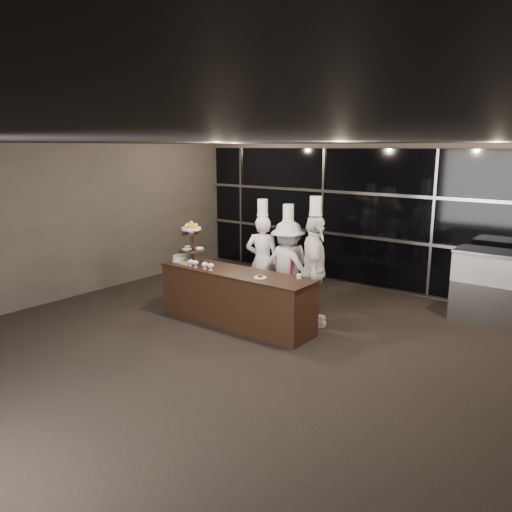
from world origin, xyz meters
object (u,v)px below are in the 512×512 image
Objects in this scene: chef_c at (288,266)px; chef_d at (314,270)px; display_case at (502,285)px; buffet_counter at (236,297)px; display_stand at (192,239)px; chef_b at (287,265)px; layer_cake at (180,258)px; chef_a at (263,260)px.

chef_d reaches higher than chef_c.
chef_c is at bearing -153.06° from display_case.
buffet_counter is at bearing -142.44° from display_case.
buffet_counter is at bearing -106.25° from chef_c.
chef_d is at bearing 20.34° from display_stand.
display_stand is 0.39× the size of chef_b.
chef_b reaches higher than display_case.
layer_cake is 1.51m from chef_a.
chef_b is at bearing -155.77° from display_case.
chef_d reaches higher than chef_b.
chef_a is at bearing 166.86° from chef_d.
display_case is at bearing 37.56° from buffet_counter.
layer_cake is 2.44m from chef_d.
chef_c is at bearing -55.08° from chef_b.
display_stand is 5.33m from display_case.
display_stand is at bearing -134.82° from chef_b.
chef_d is at bearing -28.86° from chef_b.
layer_cake is (-0.25, -0.05, -0.37)m from display_stand.
display_stand is 1.80m from chef_b.
display_case is 4.12m from chef_a.
chef_b is at bearing 80.01° from buffet_counter.
chef_c is (0.10, -0.14, 0.01)m from chef_b.
chef_d is at bearing -23.40° from chef_c.
layer_cake is 1.95m from chef_b.
chef_d is at bearing -13.14° from chef_a.
chef_c is at bearing 35.85° from layer_cake.
chef_a reaches higher than chef_c.
chef_a is 0.55m from chef_c.
layer_cake is at bearing -160.61° from chef_d.
display_stand is at bearing -125.80° from chef_a.
chef_d is (2.30, 0.81, -0.03)m from layer_cake.
chef_b is at bearing 45.18° from display_stand.
buffet_counter is at bearing 0.01° from display_stand.
buffet_counter is at bearing 2.29° from layer_cake.
display_case is (4.78, 2.77, -0.29)m from layer_cake.
chef_b is (-3.32, -1.49, 0.14)m from display_case.
chef_a is at bearing 47.58° from layer_cake.
layer_cake reaches higher than buffet_counter.
layer_cake is at bearing -149.96° from display_case.
chef_c is (0.55, 0.02, -0.04)m from chef_a.
display_stand is at bearing 11.27° from layer_cake.
display_stand is 0.48× the size of display_case.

